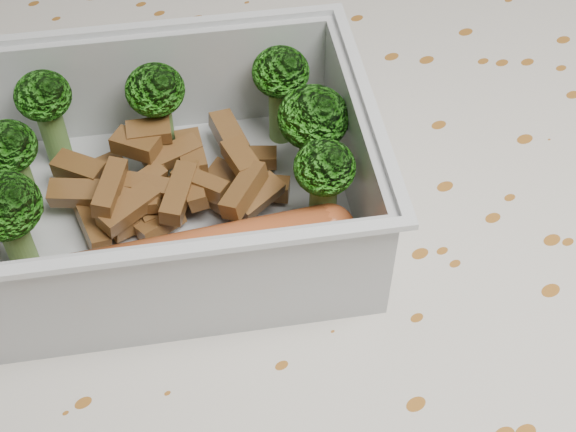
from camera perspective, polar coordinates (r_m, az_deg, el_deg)
dining_table at (r=0.45m, az=1.01°, el=-9.25°), size 1.40×0.90×0.75m
tablecloth at (r=0.41m, az=1.11°, el=-5.53°), size 1.46×0.96×0.19m
lunch_container at (r=0.38m, az=-8.32°, el=1.80°), size 0.23×0.21×0.07m
broccoli_florets at (r=0.37m, az=-8.34°, el=5.65°), size 0.17×0.14×0.06m
meat_pile at (r=0.38m, az=-8.58°, el=2.28°), size 0.11×0.09×0.03m
sausage at (r=0.35m, az=-7.21°, el=-3.05°), size 0.15×0.06×0.02m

